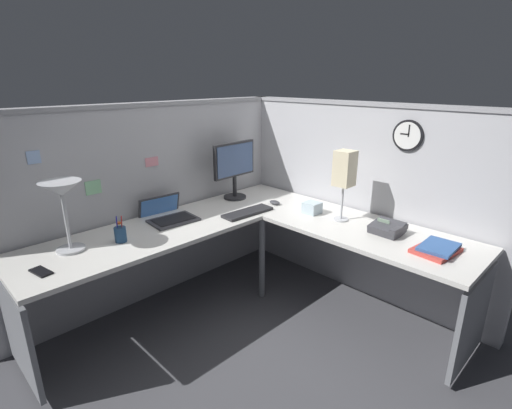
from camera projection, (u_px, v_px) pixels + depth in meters
name	position (u px, v px, depth m)	size (l,w,h in m)	color
ground_plane	(262.00, 311.00, 3.00)	(6.80, 6.80, 0.00)	#47474C
cubicle_wall_back	(155.00, 202.00, 3.09)	(2.57, 0.12, 1.58)	#B2B2B7
cubicle_wall_right	(358.00, 199.00, 3.15)	(0.12, 2.37, 1.58)	#B2B2B7
desk	(253.00, 246.00, 2.67)	(2.35, 2.15, 0.73)	silver
monitor	(234.00, 166.00, 3.31)	(0.46, 0.20, 0.50)	#232326
laptop	(167.00, 215.00, 2.91)	(0.37, 0.40, 0.22)	#38383D
keyboard	(248.00, 212.00, 3.01)	(0.43, 0.14, 0.02)	#232326
computer_mouse	(275.00, 202.00, 3.22)	(0.06, 0.10, 0.03)	#38383D
desk_lamp_dome	(62.00, 195.00, 2.25)	(0.24, 0.24, 0.44)	#B7BABF
pen_cup	(120.00, 234.00, 2.48)	(0.08, 0.08, 0.18)	navy
cell_phone	(41.00, 272.00, 2.10)	(0.07, 0.14, 0.01)	black
office_phone	(388.00, 229.00, 2.61)	(0.20, 0.21, 0.11)	#38383D
book_stack	(437.00, 249.00, 2.34)	(0.30, 0.24, 0.04)	#BF3F38
desk_lamp_paper	(344.00, 171.00, 2.75)	(0.13, 0.13, 0.53)	#B7BABF
tissue_box	(312.00, 208.00, 3.01)	(0.12, 0.12, 0.09)	silver
wall_clock	(408.00, 135.00, 2.68)	(0.04, 0.22, 0.22)	black
pinned_note_leftmost	(152.00, 162.00, 2.93)	(0.11, 0.00, 0.07)	pink
pinned_note_middle	(34.00, 157.00, 2.34)	(0.08, 0.00, 0.08)	#99B7E5
pinned_note_rightmost	(93.00, 187.00, 2.65)	(0.11, 0.00, 0.10)	#8CCC99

